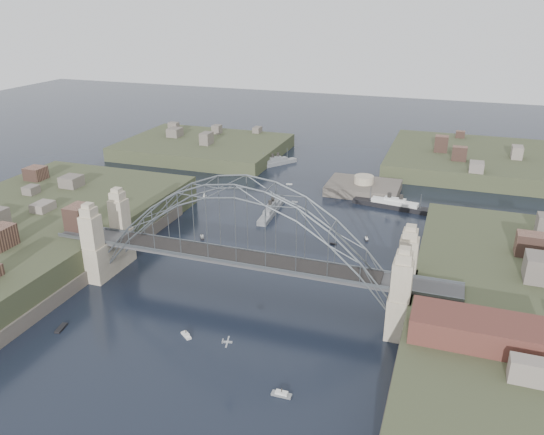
{
  "coord_description": "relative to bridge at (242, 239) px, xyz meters",
  "views": [
    {
      "loc": [
        37.06,
        -88.29,
        56.05
      ],
      "look_at": [
        0.0,
        18.0,
        10.0
      ],
      "focal_mm": 35.41,
      "sensor_mm": 36.0,
      "label": 1
    }
  ],
  "objects": [
    {
      "name": "headland_ne",
      "position": [
        50.0,
        110.0,
        -11.57
      ],
      "size": [
        70.0,
        55.0,
        9.5
      ],
      "primitive_type": "cube",
      "color": "#393F26",
      "rests_on": "ground"
    },
    {
      "name": "aeroplane",
      "position": [
        7.19,
        -24.35,
        -6.02
      ],
      "size": [
        1.69,
        2.99,
        0.44
      ],
      "color": "#A3A7AB"
    },
    {
      "name": "naval_cruiser_far",
      "position": [
        -23.37,
        88.75,
        -11.39
      ],
      "size": [
        12.2,
        15.97,
        6.0
      ],
      "color": "gray",
      "rests_on": "ground"
    },
    {
      "name": "bridge",
      "position": [
        0.0,
        0.0,
        0.0
      ],
      "size": [
        84.0,
        13.8,
        24.6
      ],
      "color": "#434346",
      "rests_on": "ground"
    },
    {
      "name": "shore_west",
      "position": [
        -57.32,
        0.0,
        -10.35
      ],
      "size": [
        50.5,
        90.0,
        12.0
      ],
      "color": "#393F26",
      "rests_on": "ground"
    },
    {
      "name": "small_boat_i",
      "position": [
        34.29,
        13.77,
        -11.47
      ],
      "size": [
        1.99,
        2.51,
        2.38
      ],
      "color": "white",
      "rests_on": "ground"
    },
    {
      "name": "ocean_liner",
      "position": [
        22.94,
        59.25,
        -11.4
      ],
      "size": [
        24.45,
        6.78,
        5.95
      ],
      "color": "black",
      "rests_on": "ground"
    },
    {
      "name": "small_boat_b",
      "position": [
        11.96,
        29.52,
        -12.17
      ],
      "size": [
        1.65,
        0.8,
        0.45
      ],
      "color": "white",
      "rests_on": "ground"
    },
    {
      "name": "small_boat_f",
      "position": [
        -5.54,
        54.43,
        -12.17
      ],
      "size": [
        1.83,
        0.61,
        0.45
      ],
      "color": "white",
      "rests_on": "ground"
    },
    {
      "name": "small_boat_g",
      "position": [
        16.95,
        -26.2,
        -12.04
      ],
      "size": [
        3.15,
        1.07,
        1.43
      ],
      "color": "white",
      "rests_on": "ground"
    },
    {
      "name": "naval_cruiser_near",
      "position": [
        -9.23,
        43.99,
        -11.41
      ],
      "size": [
        3.73,
        19.82,
        5.91
      ],
      "color": "gray",
      "rests_on": "ground"
    },
    {
      "name": "fort_island",
      "position": [
        12.0,
        70.0,
        -12.66
      ],
      "size": [
        22.0,
        16.0,
        9.4
      ],
      "color": "#514840",
      "rests_on": "ground"
    },
    {
      "name": "small_boat_a",
      "position": [
        -20.11,
        22.08,
        -12.04
      ],
      "size": [
        2.02,
        2.59,
        1.43
      ],
      "color": "white",
      "rests_on": "ground"
    },
    {
      "name": "headland_nw",
      "position": [
        -55.0,
        95.0,
        -11.82
      ],
      "size": [
        60.0,
        45.0,
        9.0
      ],
      "primitive_type": "cube",
      "color": "#393F26",
      "rests_on": "ground"
    },
    {
      "name": "small_boat_c",
      "position": [
        -4.06,
        -17.09,
        -12.04
      ],
      "size": [
        2.6,
        2.25,
        1.43
      ],
      "color": "white",
      "rests_on": "ground"
    },
    {
      "name": "small_boat_e",
      "position": [
        -32.52,
        49.12,
        -11.57
      ],
      "size": [
        2.0,
        3.19,
        2.38
      ],
      "color": "white",
      "rests_on": "ground"
    },
    {
      "name": "wharf_shed",
      "position": [
        44.0,
        -14.0,
        -2.32
      ],
      "size": [
        20.0,
        8.0,
        4.0
      ],
      "primitive_type": "cube",
      "color": "#592D26",
      "rests_on": "shore_east"
    },
    {
      "name": "ground",
      "position": [
        0.0,
        0.0,
        -12.32
      ],
      "size": [
        500.0,
        500.0,
        0.0
      ],
      "primitive_type": "plane",
      "color": "black",
      "rests_on": "ground"
    },
    {
      "name": "small_boat_j",
      "position": [
        -26.78,
        -22.57,
        -12.17
      ],
      "size": [
        1.62,
        3.27,
        0.45
      ],
      "color": "white",
      "rests_on": "ground"
    },
    {
      "name": "small_boat_h",
      "position": [
        -11.99,
        69.4,
        -12.17
      ],
      "size": [
        2.03,
        1.07,
        0.45
      ],
      "color": "white",
      "rests_on": "ground"
    },
    {
      "name": "small_boat_d",
      "position": [
        19.22,
        34.65,
        -12.03
      ],
      "size": [
        1.33,
        2.15,
        1.43
      ],
      "color": "white",
      "rests_on": "ground"
    }
  ]
}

